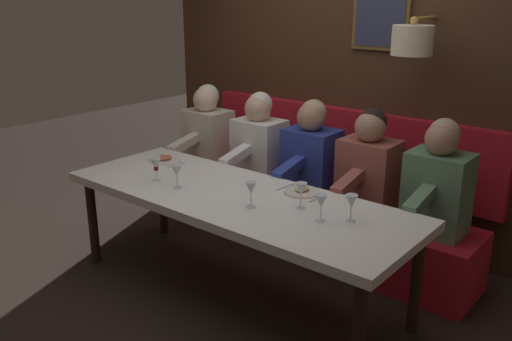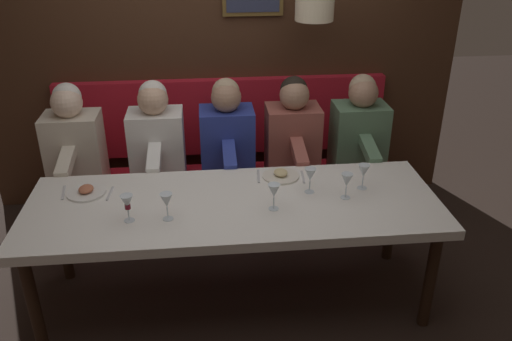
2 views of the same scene
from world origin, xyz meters
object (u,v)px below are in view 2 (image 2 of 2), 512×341
Objects in this scene: wine_glass_0 at (167,201)px; wine_glass_5 at (364,172)px; diner_nearest at (359,129)px; wine_glass_4 at (310,175)px; wine_glass_3 at (127,203)px; diner_near at (293,132)px; wine_glass_1 at (274,192)px; diner_farthest at (73,140)px; wine_glass_2 at (347,181)px; dining_table at (234,211)px; diner_far at (156,137)px; diner_middle at (227,134)px.

wine_glass_0 and wine_glass_5 have the same top height.
diner_nearest reaches higher than wine_glass_0.
wine_glass_5 is at bearing -87.30° from wine_glass_4.
wine_glass_3 is at bearing 101.94° from wine_glass_4.
wine_glass_1 is at bearing 164.39° from diner_near.
wine_glass_1 is 1.00× the size of wine_glass_4.
wine_glass_3 is 1.10m from wine_glass_4.
wine_glass_0 is 0.89m from wine_glass_4.
wine_glass_3 is (-1.04, 1.11, 0.04)m from diner_near.
diner_near is 1.00× the size of diner_farthest.
wine_glass_2 is at bearing -168.79° from diner_near.
wine_glass_2 is (-0.90, 0.34, 0.04)m from diner_nearest.
wine_glass_1 is 0.46m from wine_glass_2.
wine_glass_4 is at bearing -53.91° from wine_glass_1.
dining_table is 0.31m from wine_glass_1.
diner_far is 1.50m from wine_glass_2.
diner_middle is 1.13m from wine_glass_5.
dining_table is 3.16× the size of diner_near.
dining_table is at bearing 179.50° from diner_middle.
wine_glass_5 is at bearing -112.25° from diner_farthest.
diner_far is (0.88, 0.51, 0.14)m from dining_table.
dining_table is 15.23× the size of wine_glass_1.
diner_middle is 1.01m from wine_glass_1.
wine_glass_3 is at bearing 175.17° from diner_far.
diner_far reaches higher than wine_glass_1.
wine_glass_2 is (-0.90, -1.20, 0.04)m from diner_far.
diner_near reaches higher than wine_glass_4.
diner_farthest is at bearing 63.39° from wine_glass_2.
diner_near reaches higher than wine_glass_3.
diner_middle is (0.00, 1.01, 0.00)m from diner_nearest.
wine_glass_3 is 1.44m from wine_glass_5.
dining_table is at bearing 98.91° from wine_glass_4.
wine_glass_4 reaches higher than dining_table.
dining_table is at bearing -67.81° from wine_glass_0.
wine_glass_0 is at bearing 112.19° from dining_table.
wine_glass_1 is at bearing 108.51° from wine_glass_5.
diner_farthest is at bearing 26.25° from wine_glass_3.
wine_glass_1 and wine_glass_3 have the same top height.
diner_nearest and diner_middle have the same top height.
wine_glass_1 is (-0.11, -0.23, 0.18)m from dining_table.
diner_far reaches higher than wine_glass_3.
diner_middle is at bearing -90.00° from diner_farthest.
diner_farthest reaches higher than wine_glass_2.
diner_nearest is 1.93m from wine_glass_3.
diner_nearest is 4.82× the size of wine_glass_2.
diner_farthest is 4.82× the size of wine_glass_2.
diner_far is 1.05m from wine_glass_0.
diner_near is 1.03m from wine_glass_1.
wine_glass_3 is (-0.14, 1.29, -0.00)m from wine_glass_2.
diner_middle reaches higher than wine_glass_3.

